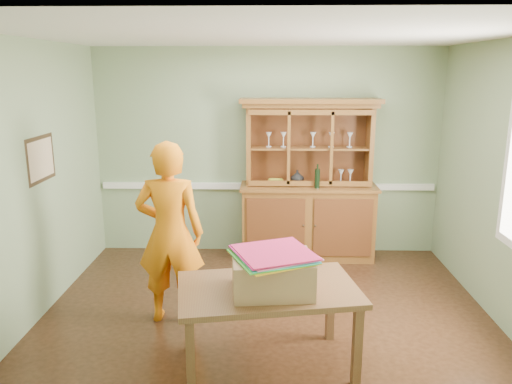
{
  "coord_description": "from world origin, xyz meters",
  "views": [
    {
      "loc": [
        0.02,
        -4.5,
        2.4
      ],
      "look_at": [
        -0.11,
        0.4,
        1.2
      ],
      "focal_mm": 35.0,
      "sensor_mm": 36.0,
      "label": 1
    }
  ],
  "objects_px": {
    "dining_table": "(268,296)",
    "person": "(170,233)",
    "cardboard_box": "(272,274)",
    "china_hutch": "(308,203)"
  },
  "relations": [
    {
      "from": "dining_table",
      "to": "person",
      "type": "height_order",
      "value": "person"
    },
    {
      "from": "cardboard_box",
      "to": "person",
      "type": "xyz_separation_m",
      "value": [
        -0.97,
        0.88,
        0.03
      ]
    },
    {
      "from": "person",
      "to": "china_hutch",
      "type": "bearing_deg",
      "value": -128.96
    },
    {
      "from": "china_hutch",
      "to": "person",
      "type": "bearing_deg",
      "value": -129.39
    },
    {
      "from": "china_hutch",
      "to": "cardboard_box",
      "type": "distance_m",
      "value": 2.69
    },
    {
      "from": "china_hutch",
      "to": "dining_table",
      "type": "height_order",
      "value": "china_hutch"
    },
    {
      "from": "dining_table",
      "to": "person",
      "type": "distance_m",
      "value": 1.26
    },
    {
      "from": "dining_table",
      "to": "cardboard_box",
      "type": "bearing_deg",
      "value": -78.23
    },
    {
      "from": "china_hutch",
      "to": "cardboard_box",
      "type": "relative_size",
      "value": 3.37
    },
    {
      "from": "china_hutch",
      "to": "cardboard_box",
      "type": "xyz_separation_m",
      "value": [
        -0.48,
        -2.64,
        0.13
      ]
    }
  ]
}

